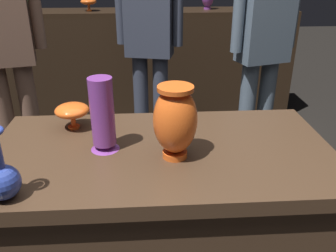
{
  "coord_description": "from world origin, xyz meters",
  "views": [
    {
      "loc": [
        -0.05,
        -1.09,
        1.4
      ],
      "look_at": [
        0.02,
        -0.03,
        0.9
      ],
      "focal_mm": 38.19,
      "sensor_mm": 36.0,
      "label": 1
    }
  ],
  "objects": [
    {
      "name": "shelf_vase_far_left",
      "position": [
        -1.04,
        2.22,
        1.06
      ],
      "size": [
        0.07,
        0.07,
        0.13
      ],
      "color": "#477A38",
      "rests_on": "back_display_shelf"
    },
    {
      "name": "vase_left_accent",
      "position": [
        -0.33,
        0.19,
        0.87
      ],
      "size": [
        0.13,
        0.13,
        0.1
      ],
      "color": "#E55B1E",
      "rests_on": "display_plinth"
    },
    {
      "name": "shelf_vase_far_right",
      "position": [
        1.04,
        2.18,
        1.03
      ],
      "size": [
        0.07,
        0.07,
        0.14
      ],
      "color": "orange",
      "rests_on": "back_display_shelf"
    },
    {
      "name": "vase_centerpiece",
      "position": [
        0.04,
        -0.06,
        0.93
      ],
      "size": [
        0.14,
        0.14,
        0.25
      ],
      "color": "#E55B1E",
      "rests_on": "display_plinth"
    },
    {
      "name": "display_plinth",
      "position": [
        0.0,
        0.0,
        0.4
      ],
      "size": [
        1.2,
        0.64,
        0.8
      ],
      "color": "#422D1E",
      "rests_on": "ground_plane"
    },
    {
      "name": "shelf_vase_left",
      "position": [
        -0.52,
        2.16,
        1.07
      ],
      "size": [
        0.13,
        0.13,
        0.1
      ],
      "color": "#E55B1E",
      "rests_on": "back_display_shelf"
    },
    {
      "name": "shelf_vase_center",
      "position": [
        0.0,
        2.2,
        1.06
      ],
      "size": [
        0.1,
        0.1,
        0.22
      ],
      "color": "#477A38",
      "rests_on": "back_display_shelf"
    },
    {
      "name": "vase_tall_behind",
      "position": [
        -0.2,
        0.01,
        0.92
      ],
      "size": [
        0.1,
        0.1,
        0.26
      ],
      "color": "#7A388E",
      "rests_on": "display_plinth"
    },
    {
      "name": "visitor_near_right",
      "position": [
        0.71,
        1.15,
        0.94
      ],
      "size": [
        0.45,
        0.27,
        1.61
      ],
      "rotation": [
        0.0,
        0.0,
        3.44
      ],
      "color": "slate",
      "rests_on": "ground_plane"
    },
    {
      "name": "vase_right_accent",
      "position": [
        -0.44,
        -0.25,
        0.87
      ],
      "size": [
        0.1,
        0.1,
        0.21
      ],
      "color": "#2D429E",
      "rests_on": "display_plinth"
    },
    {
      "name": "visitor_near_left",
      "position": [
        -0.86,
        1.03,
        1.0
      ],
      "size": [
        0.46,
        0.25,
        1.69
      ],
      "rotation": [
        0.0,
        0.0,
        3.38
      ],
      "color": "brown",
      "rests_on": "ground_plane"
    },
    {
      "name": "visitor_center_back",
      "position": [
        -0.01,
        1.43,
        0.92
      ],
      "size": [
        0.46,
        0.25,
        1.57
      ],
      "rotation": [
        0.0,
        0.0,
        2.9
      ],
      "color": "#333847",
      "rests_on": "ground_plane"
    },
    {
      "name": "back_display_shelf",
      "position": [
        0.0,
        2.2,
        0.49
      ],
      "size": [
        2.6,
        0.4,
        0.99
      ],
      "color": "black",
      "rests_on": "ground_plane"
    }
  ]
}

